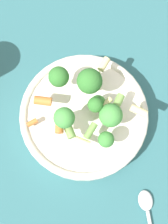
# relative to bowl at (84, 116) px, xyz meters

# --- Properties ---
(ground_plane) EXTENTS (3.00, 3.00, 0.00)m
(ground_plane) POSITION_rel_bowl_xyz_m (0.00, 0.00, -0.02)
(ground_plane) COLOR #2D6066
(bowl) EXTENTS (0.23, 0.23, 0.04)m
(bowl) POSITION_rel_bowl_xyz_m (0.00, 0.00, 0.00)
(bowl) COLOR silver
(bowl) RESTS_ON ground_plane
(pasta_salad) EXTENTS (0.15, 0.20, 0.08)m
(pasta_salad) POSITION_rel_bowl_xyz_m (-0.01, 0.01, 0.06)
(pasta_salad) COLOR #8CB766
(pasta_salad) RESTS_ON bowl
(spoon) EXTENTS (0.15, 0.04, 0.01)m
(spoon) POSITION_rel_bowl_xyz_m (0.20, 0.06, -0.02)
(spoon) COLOR silver
(spoon) RESTS_ON ground_plane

